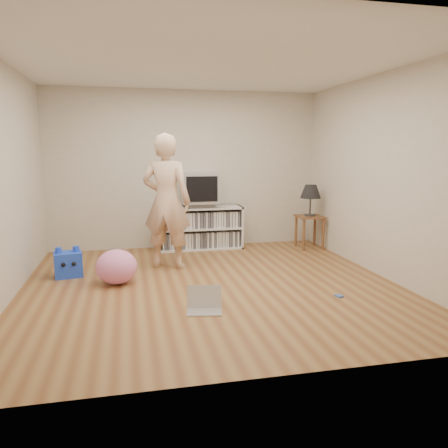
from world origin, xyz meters
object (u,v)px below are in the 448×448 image
person (167,202)px  side_table (310,224)px  table_lamp (311,192)px  laptop (204,304)px  media_unit (200,228)px  plush_pink (116,267)px  dvd_deck (200,205)px  plush_blue (68,264)px  crt_tv (199,188)px

person → side_table: bearing=-141.0°
table_lamp → laptop: (-2.22, -2.47, -0.87)m
media_unit → plush_pink: media_unit is taller
dvd_deck → laptop: (-0.42, -2.84, -0.67)m
side_table → person: person is taller
plush_blue → side_table: bearing=3.3°
crt_tv → plush_pink: 2.30m
table_lamp → person: (-2.43, -0.69, -0.01)m
crt_tv → plush_pink: crt_tv is taller
person → plush_blue: 1.53m
table_lamp → plush_blue: bearing=-166.6°
side_table → plush_pink: bearing=-156.7°
dvd_deck → side_table: (1.80, -0.37, -0.32)m
laptop → person: bearing=107.3°
plush_blue → dvd_deck: bearing=22.9°
crt_tv → plush_blue: (-1.94, -1.26, -0.85)m
person → laptop: (0.21, -1.78, -0.86)m
media_unit → plush_pink: size_ratio=2.79×
person → plush_blue: person is taller
dvd_deck → plush_pink: dvd_deck is taller
side_table → plush_pink: side_table is taller
dvd_deck → person: bearing=-120.7°
side_table → plush_blue: size_ratio=1.39×
person → plush_pink: person is taller
crt_tv → side_table: 1.93m
dvd_deck → plush_blue: bearing=-147.0°
dvd_deck → plush_blue: (-1.94, -1.26, -0.57)m
person → dvd_deck: bearing=-97.6°
person → media_unit: bearing=-97.3°
media_unit → side_table: 1.84m
person → laptop: 1.99m
laptop → plush_pink: size_ratio=0.80×
side_table → plush_blue: (-3.74, -0.89, -0.25)m
media_unit → person: 1.38m
crt_tv → side_table: crt_tv is taller
laptop → plush_blue: bearing=144.4°
plush_blue → table_lamp: bearing=3.3°
crt_tv → laptop: (-0.42, -2.84, -0.95)m
media_unit → dvd_deck: (0.00, -0.02, 0.39)m
dvd_deck → side_table: size_ratio=0.82×
media_unit → table_lamp: 1.93m
side_table → media_unit: bearing=167.9°
laptop → plush_blue: 2.20m
crt_tv → laptop: size_ratio=1.50×
table_lamp → dvd_deck: bearing=168.4°
plush_pink → crt_tv: bearing=52.3°
dvd_deck → crt_tv: size_ratio=0.75×
crt_tv → plush_pink: size_ratio=1.20×
crt_tv → laptop: bearing=-98.4°
media_unit → side_table: bearing=-12.1°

